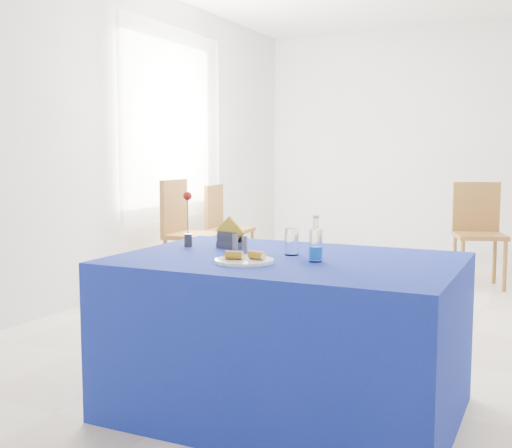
# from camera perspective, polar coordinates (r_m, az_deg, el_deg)

# --- Properties ---
(floor) EXTENTS (7.00, 7.00, 0.00)m
(floor) POSITION_cam_1_polar(r_m,az_deg,el_deg) (4.91, 12.21, -8.70)
(floor) COLOR beige
(floor) RESTS_ON ground
(room_shell) EXTENTS (7.00, 7.00, 7.00)m
(room_shell) POSITION_cam_1_polar(r_m,az_deg,el_deg) (4.77, 12.70, 12.04)
(room_shell) COLOR silver
(room_shell) RESTS_ON ground
(window_pane) EXTENTS (0.04, 1.50, 1.60)m
(window_pane) POSITION_cam_1_polar(r_m,az_deg,el_deg) (6.48, -7.78, 8.80)
(window_pane) COLOR white
(window_pane) RESTS_ON room_shell
(curtain) EXTENTS (0.04, 1.75, 1.85)m
(curtain) POSITION_cam_1_polar(r_m,az_deg,el_deg) (6.44, -7.25, 8.82)
(curtain) COLOR white
(curtain) RESTS_ON room_shell
(plate) EXTENTS (0.27, 0.27, 0.01)m
(plate) POSITION_cam_1_polar(r_m,az_deg,el_deg) (2.93, -1.05, -3.29)
(plate) COLOR white
(plate) RESTS_ON blue_table
(drinking_glass) EXTENTS (0.07, 0.07, 0.13)m
(drinking_glass) POSITION_cam_1_polar(r_m,az_deg,el_deg) (3.14, 3.19, -1.59)
(drinking_glass) COLOR white
(drinking_glass) RESTS_ON blue_table
(salt_shaker) EXTENTS (0.03, 0.03, 0.08)m
(salt_shaker) POSITION_cam_1_polar(r_m,az_deg,el_deg) (3.29, -1.87, -1.63)
(salt_shaker) COLOR slate
(salt_shaker) RESTS_ON blue_table
(pepper_shaker) EXTENTS (0.03, 0.03, 0.08)m
(pepper_shaker) POSITION_cam_1_polar(r_m,az_deg,el_deg) (3.22, -1.03, -1.80)
(pepper_shaker) COLOR #5D5E62
(pepper_shaker) RESTS_ON blue_table
(blue_table) EXTENTS (1.60, 1.10, 0.76)m
(blue_table) POSITION_cam_1_polar(r_m,az_deg,el_deg) (3.16, 2.75, -9.79)
(blue_table) COLOR navy
(blue_table) RESTS_ON floor
(water_bottle) EXTENTS (0.06, 0.06, 0.21)m
(water_bottle) POSITION_cam_1_polar(r_m,az_deg,el_deg) (2.96, 5.33, -1.99)
(water_bottle) COLOR white
(water_bottle) RESTS_ON blue_table
(napkin_holder) EXTENTS (0.16, 0.10, 0.17)m
(napkin_holder) POSITION_cam_1_polar(r_m,az_deg,el_deg) (3.36, -2.30, -1.36)
(napkin_holder) COLOR #393A3E
(napkin_holder) RESTS_ON blue_table
(rose_vase) EXTENTS (0.05, 0.05, 0.30)m
(rose_vase) POSITION_cam_1_polar(r_m,az_deg,el_deg) (3.43, -6.08, 0.31)
(rose_vase) COLOR #29292E
(rose_vase) RESTS_ON blue_table
(chair_bg_left) EXTENTS (0.56, 0.56, 0.99)m
(chair_bg_left) POSITION_cam_1_polar(r_m,az_deg,el_deg) (6.46, 19.13, -0.18)
(chair_bg_left) COLOR brown
(chair_bg_left) RESTS_ON floor
(chair_win_a) EXTENTS (0.48, 0.48, 1.02)m
(chair_win_a) POSITION_cam_1_polar(r_m,az_deg,el_deg) (5.98, -6.32, -0.19)
(chair_win_a) COLOR brown
(chair_win_a) RESTS_ON floor
(chair_win_b) EXTENTS (0.46, 0.46, 0.93)m
(chair_win_b) POSITION_cam_1_polar(r_m,az_deg,el_deg) (6.76, -2.94, 0.15)
(chair_win_b) COLOR brown
(chair_win_b) RESTS_ON floor
(banana_pieces) EXTENTS (0.18, 0.10, 0.04)m
(banana_pieces) POSITION_cam_1_polar(r_m,az_deg,el_deg) (2.92, -0.93, -2.79)
(banana_pieces) COLOR gold
(banana_pieces) RESTS_ON plate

